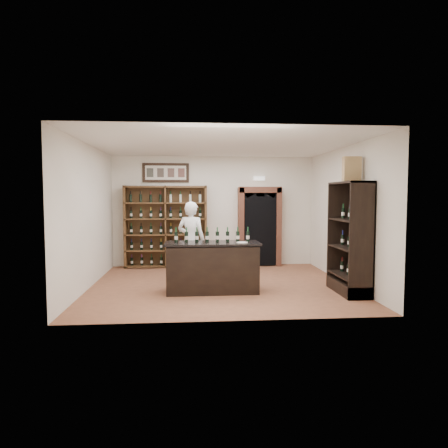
% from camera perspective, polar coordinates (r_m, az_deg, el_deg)
% --- Properties ---
extents(floor, '(5.50, 5.50, 0.00)m').
position_cam_1_polar(floor, '(8.72, -0.54, -8.70)').
color(floor, brown).
rests_on(floor, ground).
extents(ceiling, '(5.50, 5.50, 0.00)m').
position_cam_1_polar(ceiling, '(8.58, -0.55, 11.25)').
color(ceiling, white).
rests_on(ceiling, wall_back).
extents(wall_back, '(5.50, 0.04, 3.00)m').
position_cam_1_polar(wall_back, '(11.01, -1.48, 1.82)').
color(wall_back, white).
rests_on(wall_back, ground).
extents(wall_left, '(0.04, 5.00, 3.00)m').
position_cam_1_polar(wall_left, '(8.76, -18.79, 1.05)').
color(wall_left, white).
rests_on(wall_left, ground).
extents(wall_right, '(0.04, 5.00, 3.00)m').
position_cam_1_polar(wall_right, '(9.14, 16.92, 1.21)').
color(wall_right, white).
rests_on(wall_right, ground).
extents(wine_shelf, '(2.20, 0.38, 2.20)m').
position_cam_1_polar(wine_shelf, '(10.87, -8.28, -0.36)').
color(wine_shelf, brown).
rests_on(wine_shelf, ground).
extents(framed_picture, '(1.25, 0.04, 0.52)m').
position_cam_1_polar(framed_picture, '(11.00, -8.32, 7.25)').
color(framed_picture, black).
rests_on(framed_picture, wall_back).
extents(arched_doorway, '(1.17, 0.35, 2.17)m').
position_cam_1_polar(arched_doorway, '(11.00, 5.08, -0.08)').
color(arched_doorway, black).
rests_on(arched_doorway, ground).
extents(emergency_light, '(0.30, 0.10, 0.10)m').
position_cam_1_polar(emergency_light, '(11.08, 5.04, 6.48)').
color(emergency_light, white).
rests_on(emergency_light, wall_back).
extents(tasting_counter, '(1.88, 0.78, 1.00)m').
position_cam_1_polar(tasting_counter, '(8.03, -1.67, -6.22)').
color(tasting_counter, black).
rests_on(tasting_counter, ground).
extents(counter_bottle_0, '(0.07, 0.07, 0.30)m').
position_cam_1_polar(counter_bottle_0, '(7.99, -6.86, -1.85)').
color(counter_bottle_0, black).
rests_on(counter_bottle_0, tasting_counter).
extents(counter_bottle_1, '(0.07, 0.07, 0.30)m').
position_cam_1_polar(counter_bottle_1, '(7.98, -5.39, -1.84)').
color(counter_bottle_1, black).
rests_on(counter_bottle_1, tasting_counter).
extents(counter_bottle_2, '(0.07, 0.07, 0.30)m').
position_cam_1_polar(counter_bottle_2, '(7.98, -3.91, -1.84)').
color(counter_bottle_2, black).
rests_on(counter_bottle_2, tasting_counter).
extents(counter_bottle_3, '(0.07, 0.07, 0.30)m').
position_cam_1_polar(counter_bottle_3, '(7.99, -2.43, -1.83)').
color(counter_bottle_3, black).
rests_on(counter_bottle_3, tasting_counter).
extents(counter_bottle_4, '(0.07, 0.07, 0.30)m').
position_cam_1_polar(counter_bottle_4, '(8.00, -0.96, -1.81)').
color(counter_bottle_4, black).
rests_on(counter_bottle_4, tasting_counter).
extents(counter_bottle_5, '(0.07, 0.07, 0.30)m').
position_cam_1_polar(counter_bottle_5, '(8.02, 0.51, -1.80)').
color(counter_bottle_5, black).
rests_on(counter_bottle_5, tasting_counter).
extents(counter_bottle_6, '(0.07, 0.07, 0.30)m').
position_cam_1_polar(counter_bottle_6, '(8.04, 1.97, -1.79)').
color(counter_bottle_6, black).
rests_on(counter_bottle_6, tasting_counter).
extents(counter_bottle_7, '(0.07, 0.07, 0.30)m').
position_cam_1_polar(counter_bottle_7, '(8.06, 3.42, -1.78)').
color(counter_bottle_7, black).
rests_on(counter_bottle_7, tasting_counter).
extents(side_cabinet, '(0.48, 1.20, 2.20)m').
position_cam_1_polar(side_cabinet, '(8.29, 17.66, -4.26)').
color(side_cabinet, black).
rests_on(side_cabinet, ground).
extents(shopkeeper, '(0.77, 0.64, 1.80)m').
position_cam_1_polar(shopkeeper, '(9.23, -4.70, -2.35)').
color(shopkeeper, white).
rests_on(shopkeeper, ground).
extents(plate, '(0.22, 0.22, 0.02)m').
position_cam_1_polar(plate, '(7.83, 2.60, -2.67)').
color(plate, beige).
rests_on(plate, tasting_counter).
extents(wine_crate, '(0.35, 0.15, 0.49)m').
position_cam_1_polar(wine_crate, '(8.24, 17.79, 7.47)').
color(wine_crate, tan).
rests_on(wine_crate, side_cabinet).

